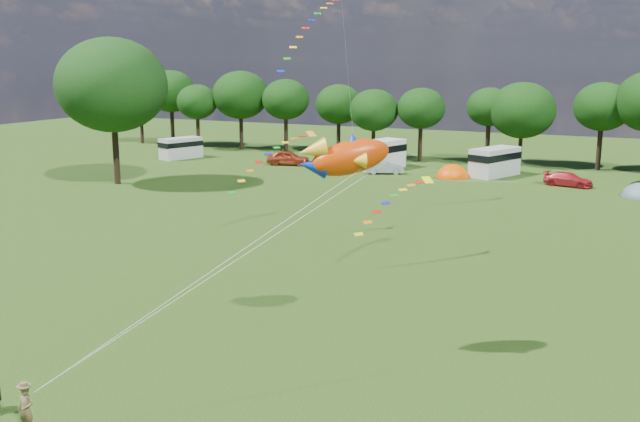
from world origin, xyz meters
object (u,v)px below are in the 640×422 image
at_px(campervan_b, 380,154).
at_px(fish_kite, 343,157).
at_px(tent_greyblue, 640,197).
at_px(car_a, 288,158).
at_px(kite_flyer, 26,409).
at_px(campervan_c, 495,161).
at_px(car_b, 385,168).
at_px(car_c, 568,179).
at_px(tent_orange, 452,177).
at_px(big_tree, 112,85).
at_px(campervan_a, 181,147).

relative_size(campervan_b, fish_kite, 1.85).
bearing_deg(tent_greyblue, car_a, 173.78).
bearing_deg(kite_flyer, fish_kite, 51.63).
distance_m(car_a, campervan_b, 10.08).
distance_m(car_a, campervan_c, 21.96).
bearing_deg(car_b, fish_kite, 174.92).
xyz_separation_m(car_a, car_b, (11.59, -1.30, -0.16)).
height_order(campervan_b, tent_greyblue, campervan_b).
bearing_deg(car_c, kite_flyer, -179.15).
height_order(campervan_b, tent_orange, campervan_b).
bearing_deg(fish_kite, campervan_b, 75.27).
distance_m(tent_greyblue, fish_kite, 42.10).
height_order(car_a, tent_greyblue, car_a).
bearing_deg(tent_greyblue, big_tree, -163.07).
height_order(campervan_a, fish_kite, fish_kite).
relative_size(campervan_b, kite_flyer, 4.37).
xyz_separation_m(big_tree, kite_flyer, (27.72, -36.57, -8.26)).
height_order(campervan_c, tent_orange, campervan_c).
distance_m(car_a, tent_orange, 18.36).
height_order(big_tree, campervan_a, big_tree).
distance_m(big_tree, tent_greyblue, 46.93).
bearing_deg(campervan_b, big_tree, 152.86).
relative_size(campervan_a, tent_orange, 1.50).
height_order(car_c, tent_orange, tent_orange).
relative_size(car_a, tent_orange, 1.33).
bearing_deg(car_c, tent_greyblue, -103.39).
bearing_deg(fish_kite, tent_orange, 65.79).
relative_size(big_tree, campervan_b, 2.02).
distance_m(kite_flyer, fish_kite, 13.63).
bearing_deg(campervan_a, fish_kite, -118.68).
height_order(tent_orange, kite_flyer, kite_flyer).
distance_m(car_b, campervan_b, 3.65).
height_order(car_c, fish_kite, fish_kite).
bearing_deg(tent_greyblue, car_b, 173.86).
distance_m(car_c, fish_kite, 43.80).
relative_size(car_c, tent_greyblue, 1.20).
bearing_deg(car_b, campervan_b, 6.03).
relative_size(car_c, campervan_c, 0.68).
bearing_deg(car_a, car_c, -105.33).
xyz_separation_m(car_b, tent_greyblue, (23.64, -2.54, -0.61)).
bearing_deg(campervan_b, tent_greyblue, -85.11).
bearing_deg(tent_greyblue, fish_kite, -103.93).
relative_size(tent_greyblue, kite_flyer, 2.30).
bearing_deg(campervan_b, campervan_c, -71.28).
relative_size(big_tree, campervan_a, 2.49).
height_order(tent_orange, tent_greyblue, tent_orange).
bearing_deg(tent_greyblue, tent_orange, 169.06).
bearing_deg(car_b, campervan_c, -94.73).
bearing_deg(car_a, campervan_c, -98.05).
bearing_deg(car_b, kite_flyer, 165.07).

